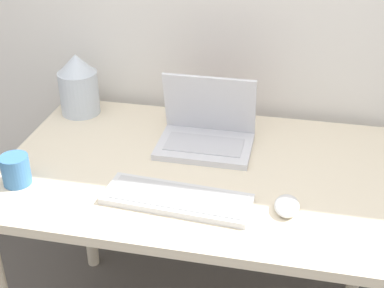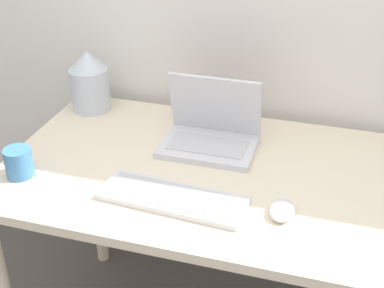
{
  "view_description": "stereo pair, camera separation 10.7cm",
  "coord_description": "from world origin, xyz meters",
  "px_view_note": "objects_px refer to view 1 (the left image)",
  "views": [
    {
      "loc": [
        0.25,
        -0.97,
        1.65
      ],
      "look_at": [
        -0.03,
        0.35,
        0.88
      ],
      "focal_mm": 50.0,
      "sensor_mm": 36.0,
      "label": 1
    },
    {
      "loc": [
        0.35,
        -0.94,
        1.65
      ],
      "look_at": [
        -0.03,
        0.35,
        0.88
      ],
      "focal_mm": 50.0,
      "sensor_mm": 36.0,
      "label": 2
    }
  ],
  "objects_px": {
    "keyboard": "(177,199)",
    "mug": "(16,170)",
    "mouse": "(287,206)",
    "laptop": "(206,131)",
    "vase": "(78,85)"
  },
  "relations": [
    {
      "from": "mug",
      "to": "mouse",
      "type": "bearing_deg",
      "value": 2.2
    },
    {
      "from": "keyboard",
      "to": "laptop",
      "type": "bearing_deg",
      "value": 86.52
    },
    {
      "from": "laptop",
      "to": "vase",
      "type": "xyz_separation_m",
      "value": [
        -0.49,
        0.14,
        0.06
      ]
    },
    {
      "from": "vase",
      "to": "mug",
      "type": "height_order",
      "value": "vase"
    },
    {
      "from": "keyboard",
      "to": "mouse",
      "type": "bearing_deg",
      "value": 4.62
    },
    {
      "from": "laptop",
      "to": "mouse",
      "type": "bearing_deg",
      "value": -47.77
    },
    {
      "from": "laptop",
      "to": "mug",
      "type": "relative_size",
      "value": 3.37
    },
    {
      "from": "laptop",
      "to": "mouse",
      "type": "height_order",
      "value": "laptop"
    },
    {
      "from": "laptop",
      "to": "keyboard",
      "type": "height_order",
      "value": "laptop"
    },
    {
      "from": "keyboard",
      "to": "mug",
      "type": "distance_m",
      "value": 0.47
    },
    {
      "from": "laptop",
      "to": "keyboard",
      "type": "xyz_separation_m",
      "value": [
        -0.02,
        -0.33,
        -0.04
      ]
    },
    {
      "from": "keyboard",
      "to": "mouse",
      "type": "relative_size",
      "value": 4.09
    },
    {
      "from": "mouse",
      "to": "vase",
      "type": "relative_size",
      "value": 0.46
    },
    {
      "from": "laptop",
      "to": "keyboard",
      "type": "relative_size",
      "value": 0.72
    },
    {
      "from": "keyboard",
      "to": "mouse",
      "type": "distance_m",
      "value": 0.3
    }
  ]
}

